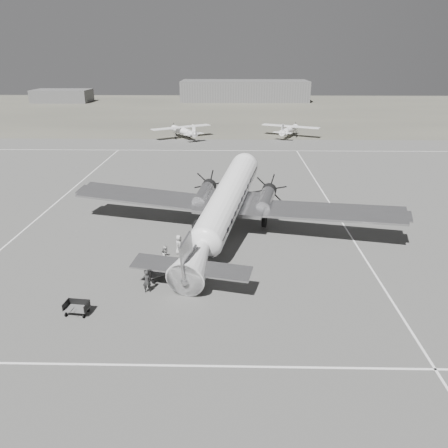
{
  "coord_description": "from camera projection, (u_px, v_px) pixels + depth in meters",
  "views": [
    {
      "loc": [
        1.39,
        -32.56,
        15.37
      ],
      "look_at": [
        0.67,
        0.81,
        2.2
      ],
      "focal_mm": 35.0,
      "sensor_mm": 36.0,
      "label": 1
    }
  ],
  "objects": [
    {
      "name": "taxi_line_horizon",
      "position": [
        225.0,
        150.0,
        73.15
      ],
      "size": [
        90.0,
        0.15,
        0.01
      ],
      "primitive_type": "cube",
      "color": "white",
      "rests_on": "ground"
    },
    {
      "name": "dc3_airliner",
      "position": [
        224.0,
        208.0,
        37.48
      ],
      "size": [
        34.96,
        27.99,
        5.87
      ],
      "primitive_type": null,
      "rotation": [
        0.0,
        0.0,
        -0.24
      ],
      "color": "#B0B0B3",
      "rests_on": "ground"
    },
    {
      "name": "ground",
      "position": [
        216.0,
        252.0,
        35.95
      ],
      "size": [
        260.0,
        260.0,
        0.0
      ],
      "primitive_type": "plane",
      "color": "#61615F",
      "rests_on": "ground"
    },
    {
      "name": "grass_infield",
      "position": [
        229.0,
        110.0,
        124.3
      ],
      "size": [
        260.0,
        90.0,
        0.01
      ],
      "primitive_type": "cube",
      "color": "#646254",
      "rests_on": "ground"
    },
    {
      "name": "light_plane_right",
      "position": [
        290.0,
        131.0,
        84.46
      ],
      "size": [
        14.34,
        13.27,
        2.39
      ],
      "primitive_type": null,
      "rotation": [
        0.0,
        0.0,
        -0.43
      ],
      "color": "white",
      "rests_on": "ground"
    },
    {
      "name": "taxi_line_left",
      "position": [
        48.0,
        210.0,
        45.61
      ],
      "size": [
        0.15,
        60.0,
        0.01
      ],
      "primitive_type": "cube",
      "color": "white",
      "rests_on": "ground"
    },
    {
      "name": "taxi_line_right",
      "position": [
        362.0,
        254.0,
        35.71
      ],
      "size": [
        0.15,
        80.0,
        0.01
      ],
      "primitive_type": "cube",
      "color": "white",
      "rests_on": "ground"
    },
    {
      "name": "hangar_main",
      "position": [
        245.0,
        91.0,
        146.24
      ],
      "size": [
        42.0,
        14.0,
        6.6
      ],
      "color": "#606060",
      "rests_on": "ground"
    },
    {
      "name": "ground_crew",
      "position": [
        147.0,
        281.0,
        29.74
      ],
      "size": [
        0.68,
        0.55,
        1.63
      ],
      "primitive_type": "imported",
      "rotation": [
        0.0,
        0.0,
        3.45
      ],
      "color": "#282828",
      "rests_on": "ground"
    },
    {
      "name": "baggage_cart_near",
      "position": [
        158.0,
        272.0,
        31.62
      ],
      "size": [
        2.23,
        2.15,
        1.03
      ],
      "primitive_type": null,
      "rotation": [
        0.0,
        0.0,
        0.69
      ],
      "color": "#575757",
      "rests_on": "ground"
    },
    {
      "name": "ramp_agent",
      "position": [
        166.0,
        257.0,
        32.87
      ],
      "size": [
        1.08,
        1.17,
        1.93
      ],
      "primitive_type": "imported",
      "rotation": [
        0.0,
        0.0,
        1.09
      ],
      "color": "#B0B0AE",
      "rests_on": "ground"
    },
    {
      "name": "shed_secondary",
      "position": [
        62.0,
        96.0,
        143.26
      ],
      "size": [
        18.0,
        10.0,
        4.0
      ],
      "primitive_type": "cube",
      "color": "#575757",
      "rests_on": "ground"
    },
    {
      "name": "passenger",
      "position": [
        179.0,
        245.0,
        35.42
      ],
      "size": [
        0.78,
        0.94,
        1.64
      ],
      "primitive_type": "imported",
      "rotation": [
        0.0,
        0.0,
        1.2
      ],
      "color": "beige",
      "rests_on": "ground"
    },
    {
      "name": "taxi_line_near",
      "position": [
        205.0,
        366.0,
        22.93
      ],
      "size": [
        60.0,
        0.15,
        0.01
      ],
      "primitive_type": "cube",
      "color": "white",
      "rests_on": "ground"
    },
    {
      "name": "light_plane_left",
      "position": [
        183.0,
        132.0,
        82.84
      ],
      "size": [
        15.39,
        14.71,
        2.49
      ],
      "primitive_type": null,
      "rotation": [
        0.0,
        0.0,
        0.57
      ],
      "color": "white",
      "rests_on": "ground"
    },
    {
      "name": "baggage_cart_far",
      "position": [
        77.0,
        308.0,
        27.31
      ],
      "size": [
        1.65,
        1.25,
        0.87
      ],
      "primitive_type": null,
      "rotation": [
        0.0,
        0.0,
        -0.12
      ],
      "color": "#575757",
      "rests_on": "ground"
    }
  ]
}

